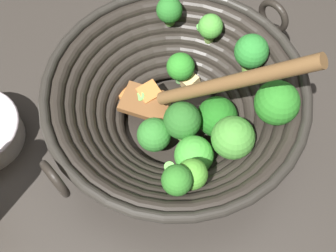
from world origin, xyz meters
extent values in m
plane|color=#332D28|center=(0.00, 0.00, 0.00)|extent=(4.00, 4.00, 0.00)
cylinder|color=black|center=(0.00, 0.00, 0.01)|extent=(0.15, 0.15, 0.01)
torus|color=black|center=(0.00, 0.00, 0.02)|extent=(0.20, 0.20, 0.02)
torus|color=black|center=(0.00, 0.00, 0.03)|extent=(0.22, 0.22, 0.02)
torus|color=black|center=(0.00, 0.00, 0.05)|extent=(0.25, 0.25, 0.02)
torus|color=black|center=(0.00, 0.00, 0.06)|extent=(0.27, 0.27, 0.02)
torus|color=black|center=(0.00, 0.00, 0.07)|extent=(0.30, 0.30, 0.02)
torus|color=black|center=(0.00, 0.00, 0.08)|extent=(0.32, 0.32, 0.02)
torus|color=black|center=(0.00, 0.00, 0.09)|extent=(0.35, 0.35, 0.02)
torus|color=#2A2622|center=(0.00, 0.00, 0.10)|extent=(0.36, 0.36, 0.01)
torus|color=black|center=(-0.08, 0.18, 0.10)|extent=(0.05, 0.03, 0.05)
torus|color=black|center=(0.08, -0.18, 0.10)|extent=(0.05, 0.03, 0.05)
cylinder|color=#6FAA4A|center=(-0.03, 0.00, 0.04)|extent=(0.03, 0.03, 0.03)
sphere|color=#286423|center=(-0.03, 0.00, 0.07)|extent=(0.05, 0.05, 0.05)
cylinder|color=#74A450|center=(-0.06, -0.12, 0.08)|extent=(0.03, 0.03, 0.02)
sphere|color=#2A7D23|center=(-0.06, -0.12, 0.11)|extent=(0.06, 0.06, 0.06)
cylinder|color=#72B24A|center=(-0.08, -0.05, 0.05)|extent=(0.03, 0.03, 0.01)
sphere|color=#479134|center=(-0.08, -0.05, 0.08)|extent=(0.06, 0.06, 0.06)
cylinder|color=#568D4A|center=(0.07, -0.03, 0.03)|extent=(0.02, 0.02, 0.02)
sphere|color=#2D8726|center=(0.07, -0.03, 0.05)|extent=(0.04, 0.04, 0.04)
cylinder|color=#598C3C|center=(0.13, -0.03, 0.09)|extent=(0.02, 0.02, 0.02)
sphere|color=#287126|center=(0.13, -0.03, 0.11)|extent=(0.04, 0.04, 0.04)
cylinder|color=olive|center=(-0.03, -0.05, 0.02)|extent=(0.03, 0.03, 0.02)
sphere|color=#1F691A|center=(-0.03, -0.05, 0.05)|extent=(0.06, 0.06, 0.06)
cylinder|color=#559B42|center=(-0.12, 0.02, 0.08)|extent=(0.02, 0.02, 0.02)
sphere|color=#51A331|center=(-0.12, 0.02, 0.10)|extent=(0.04, 0.04, 0.04)
cylinder|color=#85B658|center=(-0.03, 0.04, 0.02)|extent=(0.03, 0.03, 0.02)
sphere|color=#30792B|center=(-0.03, 0.04, 0.05)|extent=(0.05, 0.05, 0.05)
cylinder|color=olive|center=(0.03, -0.12, 0.07)|extent=(0.03, 0.02, 0.03)
sphere|color=#2B832F|center=(0.03, -0.12, 0.10)|extent=(0.05, 0.05, 0.05)
cylinder|color=#6AB03D|center=(-0.13, 0.04, 0.09)|extent=(0.02, 0.02, 0.02)
sphere|color=#2F7725|center=(-0.13, 0.04, 0.12)|extent=(0.04, 0.04, 0.04)
cylinder|color=#78B948|center=(-0.08, 0.00, 0.03)|extent=(0.02, 0.02, 0.02)
sphere|color=green|center=(-0.08, 0.00, 0.06)|extent=(0.05, 0.05, 0.05)
cylinder|color=#7CA049|center=(0.09, -0.08, 0.07)|extent=(0.02, 0.02, 0.02)
sphere|color=green|center=(0.09, -0.08, 0.10)|extent=(0.04, 0.04, 0.04)
cube|color=#C47335|center=(0.04, 0.03, 0.04)|extent=(0.04, 0.04, 0.03)
cube|color=#E7BB76|center=(0.04, 0.04, 0.03)|extent=(0.04, 0.04, 0.03)
cube|color=#E5B973|center=(0.03, 0.04, 0.03)|extent=(0.03, 0.03, 0.03)
cube|color=orange|center=(0.05, 0.06, 0.03)|extent=(0.03, 0.03, 0.03)
cube|color=#E7BB76|center=(0.05, -0.04, 0.02)|extent=(0.03, 0.04, 0.03)
cylinder|color=#56B247|center=(-0.07, -0.06, 0.07)|extent=(0.02, 0.02, 0.01)
cylinder|color=#56B247|center=(0.11, -0.08, 0.08)|extent=(0.01, 0.01, 0.01)
cylinder|color=#6BC651|center=(0.04, 0.04, 0.05)|extent=(0.02, 0.02, 0.01)
cylinder|color=#99D166|center=(-0.01, 0.03, 0.04)|extent=(0.02, 0.02, 0.01)
cylinder|color=#6BC651|center=(-0.09, 0.04, 0.07)|extent=(0.02, 0.02, 0.00)
cylinder|color=#56B247|center=(0.01, 0.00, 0.04)|extent=(0.02, 0.02, 0.01)
cube|color=brown|center=(0.03, 0.04, 0.05)|extent=(0.08, 0.09, 0.01)
cylinder|color=brown|center=(-0.04, -0.05, 0.15)|extent=(0.13, 0.16, 0.18)
camera|label=1|loc=(-0.29, 0.10, 0.58)|focal=45.57mm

